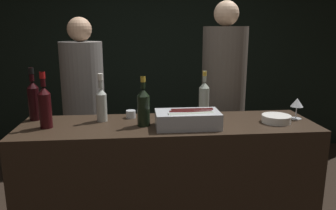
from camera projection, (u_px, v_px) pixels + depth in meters
wall_back_chalkboard at (152, 46)px, 4.20m from camera, size 6.40×0.06×2.80m
bar_counter at (168, 191)px, 2.31m from camera, size 1.97×0.55×1.00m
ice_bin_with_bottles at (189, 118)px, 2.10m from camera, size 0.41×0.22×0.11m
bowl_white at (276, 119)px, 2.21m from camera, size 0.19×0.19×0.05m
wine_glass at (297, 103)px, 2.28m from camera, size 0.09×0.09×0.15m
candle_votive at (131, 114)px, 2.33m from camera, size 0.07×0.07×0.05m
rose_wine_bottle at (204, 97)px, 2.38m from camera, size 0.07×0.07×0.33m
red_wine_bottle_black_foil at (34, 99)px, 2.25m from camera, size 0.08×0.08×0.36m
red_wine_bottle_tall at (45, 105)px, 2.07m from camera, size 0.08×0.08×0.36m
champagne_bottle at (143, 106)px, 2.12m from camera, size 0.08×0.08×0.32m
white_wine_bottle at (101, 102)px, 2.22m from camera, size 0.07×0.07×0.33m
person_in_hoodie at (84, 104)px, 2.97m from camera, size 0.37×0.37×1.72m
person_blond_tee at (223, 97)px, 2.88m from camera, size 0.38×0.38×1.85m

